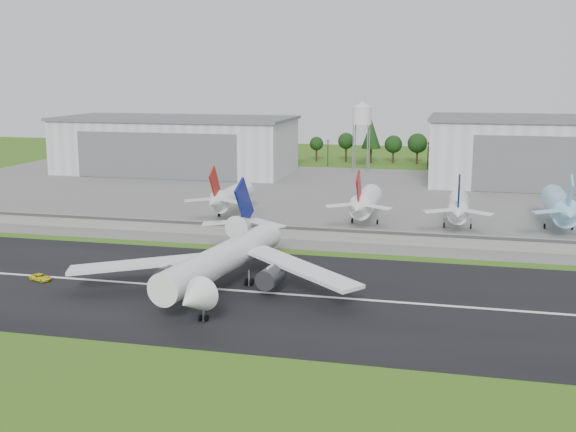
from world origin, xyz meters
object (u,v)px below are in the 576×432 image
(ground_vehicle, at_px, (41,277))
(parked_jet_red_a, at_px, (229,197))
(parked_jet_skyblue, at_px, (561,206))
(main_airliner, at_px, (223,266))
(parked_jet_navy, at_px, (458,207))
(parked_jet_red_b, at_px, (364,202))

(ground_vehicle, height_order, parked_jet_red_a, parked_jet_red_a)
(parked_jet_skyblue, bearing_deg, ground_vehicle, -145.17)
(main_airliner, bearing_deg, parked_jet_navy, -114.78)
(parked_jet_red_a, height_order, parked_jet_skyblue, parked_jet_skyblue)
(parked_jet_skyblue, bearing_deg, parked_jet_navy, -169.02)
(ground_vehicle, xyz_separation_m, parked_jet_red_a, (16.89, 69.30, 5.44))
(ground_vehicle, relative_size, parked_jet_skyblue, 0.13)
(parked_jet_navy, bearing_deg, ground_vehicle, -139.36)
(parked_jet_red_a, height_order, parked_jet_red_b, parked_jet_red_b)
(main_airliner, xyz_separation_m, parked_jet_skyblue, (69.18, 72.05, 1.68))
(parked_jet_red_a, bearing_deg, main_airliner, -72.74)
(ground_vehicle, bearing_deg, parked_jet_red_a, 4.04)
(ground_vehicle, bearing_deg, main_airliner, -68.77)
(parked_jet_red_a, relative_size, parked_jet_skyblue, 0.84)
(main_airliner, distance_m, parked_jet_red_a, 70.17)
(parked_jet_red_a, bearing_deg, parked_jet_red_b, 0.03)
(parked_jet_red_b, relative_size, parked_jet_navy, 1.00)
(parked_jet_red_b, distance_m, parked_jet_skyblue, 51.36)
(parked_jet_red_a, xyz_separation_m, parked_jet_navy, (63.83, -0.03, -0.16))
(main_airliner, height_order, ground_vehicle, main_airliner)
(parked_jet_red_a, distance_m, parked_jet_navy, 63.83)
(main_airliner, bearing_deg, parked_jet_red_b, -97.15)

